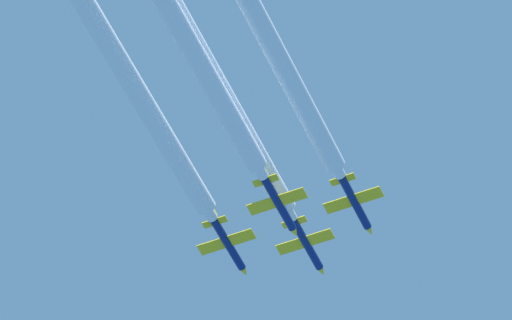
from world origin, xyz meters
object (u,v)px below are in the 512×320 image
(jet_lead, at_px, (307,245))
(jet_slot, at_px, (279,205))
(jet_left_wingman, at_px, (229,245))
(jet_right_wingman, at_px, (356,204))

(jet_lead, bearing_deg, jet_slot, -87.35)
(jet_lead, xyz_separation_m, jet_left_wingman, (-10.47, -6.46, -1.98))
(jet_lead, relative_size, jet_left_wingman, 1.00)
(jet_lead, height_order, jet_right_wingman, jet_lead)
(jet_left_wingman, bearing_deg, jet_lead, 31.66)
(jet_right_wingman, distance_m, jet_slot, 11.88)
(jet_lead, bearing_deg, jet_left_wingman, -148.34)
(jet_right_wingman, bearing_deg, jet_slot, -148.50)
(jet_right_wingman, bearing_deg, jet_lead, 147.94)
(jet_right_wingman, xyz_separation_m, jet_slot, (-9.95, -6.10, -2.19))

